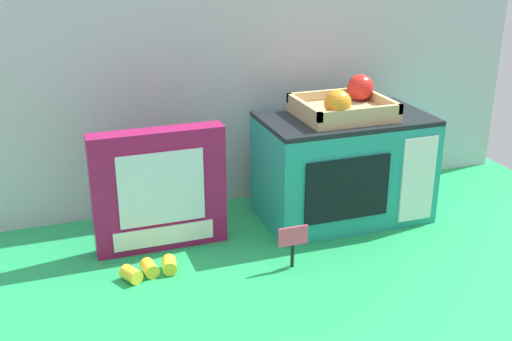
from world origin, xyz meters
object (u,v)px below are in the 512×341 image
(cookie_set_box, at_px, (160,190))
(price_sign, at_px, (293,240))
(toy_microwave, at_px, (343,167))
(loose_toy_banana, at_px, (150,269))
(food_groups_crate, at_px, (345,105))

(cookie_set_box, bearing_deg, price_sign, -37.30)
(toy_microwave, height_order, loose_toy_banana, toy_microwave)
(price_sign, bearing_deg, toy_microwave, 42.96)
(toy_microwave, distance_m, cookie_set_box, 0.48)
(toy_microwave, relative_size, cookie_set_box, 1.36)
(toy_microwave, bearing_deg, price_sign, -137.04)
(loose_toy_banana, bearing_deg, price_sign, -12.31)
(cookie_set_box, height_order, price_sign, cookie_set_box)
(cookie_set_box, relative_size, price_sign, 3.11)
(toy_microwave, xyz_separation_m, cookie_set_box, (-0.48, -0.02, 0.01))
(food_groups_crate, relative_size, price_sign, 2.24)
(toy_microwave, xyz_separation_m, price_sign, (-0.23, -0.21, -0.07))
(toy_microwave, distance_m, food_groups_crate, 0.17)
(toy_microwave, height_order, price_sign, toy_microwave)
(price_sign, bearing_deg, loose_toy_banana, 167.69)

